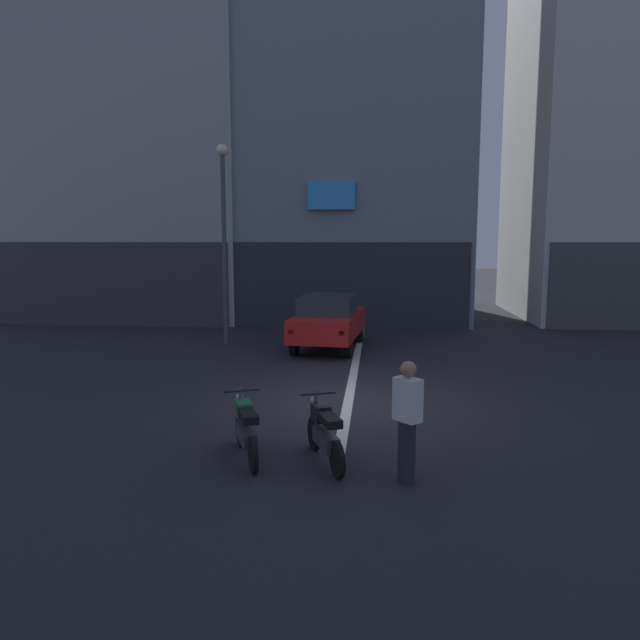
{
  "coord_description": "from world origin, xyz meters",
  "views": [
    {
      "loc": [
        0.56,
        -11.47,
        3.23
      ],
      "look_at": [
        -0.77,
        2.0,
        1.4
      ],
      "focal_mm": 32.76,
      "sensor_mm": 36.0,
      "label": 1
    }
  ],
  "objects_px": {
    "car_red_crossing_near": "(329,320)",
    "motorcycle_black_row_left_mid": "(325,432)",
    "street_lamp": "(224,223)",
    "motorcycle_green_row_leftmost": "(246,428)",
    "person_by_motorcycles": "(407,421)"
  },
  "relations": [
    {
      "from": "person_by_motorcycles",
      "to": "motorcycle_black_row_left_mid",
      "type": "bearing_deg",
      "value": 152.16
    },
    {
      "from": "motorcycle_green_row_leftmost",
      "to": "motorcycle_black_row_left_mid",
      "type": "xyz_separation_m",
      "value": [
        1.19,
        -0.06,
        0.0
      ]
    },
    {
      "from": "car_red_crossing_near",
      "to": "motorcycle_black_row_left_mid",
      "type": "height_order",
      "value": "car_red_crossing_near"
    },
    {
      "from": "person_by_motorcycles",
      "to": "motorcycle_green_row_leftmost",
      "type": "bearing_deg",
      "value": 163.92
    },
    {
      "from": "motorcycle_green_row_leftmost",
      "to": "motorcycle_black_row_left_mid",
      "type": "relative_size",
      "value": 1.0
    },
    {
      "from": "motorcycle_black_row_left_mid",
      "to": "person_by_motorcycles",
      "type": "bearing_deg",
      "value": -27.84
    },
    {
      "from": "street_lamp",
      "to": "motorcycle_green_row_leftmost",
      "type": "height_order",
      "value": "street_lamp"
    },
    {
      "from": "car_red_crossing_near",
      "to": "street_lamp",
      "type": "height_order",
      "value": "street_lamp"
    },
    {
      "from": "car_red_crossing_near",
      "to": "person_by_motorcycles",
      "type": "relative_size",
      "value": 2.54
    },
    {
      "from": "street_lamp",
      "to": "motorcycle_green_row_leftmost",
      "type": "relative_size",
      "value": 3.92
    },
    {
      "from": "motorcycle_green_row_leftmost",
      "to": "person_by_motorcycles",
      "type": "distance_m",
      "value": 2.48
    },
    {
      "from": "street_lamp",
      "to": "motorcycle_black_row_left_mid",
      "type": "relative_size",
      "value": 3.93
    },
    {
      "from": "street_lamp",
      "to": "motorcycle_green_row_leftmost",
      "type": "bearing_deg",
      "value": -73.63
    },
    {
      "from": "street_lamp",
      "to": "motorcycle_black_row_left_mid",
      "type": "xyz_separation_m",
      "value": [
        4.02,
        -9.71,
        -3.34
      ]
    },
    {
      "from": "car_red_crossing_near",
      "to": "motorcycle_green_row_leftmost",
      "type": "distance_m",
      "value": 9.13
    }
  ]
}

